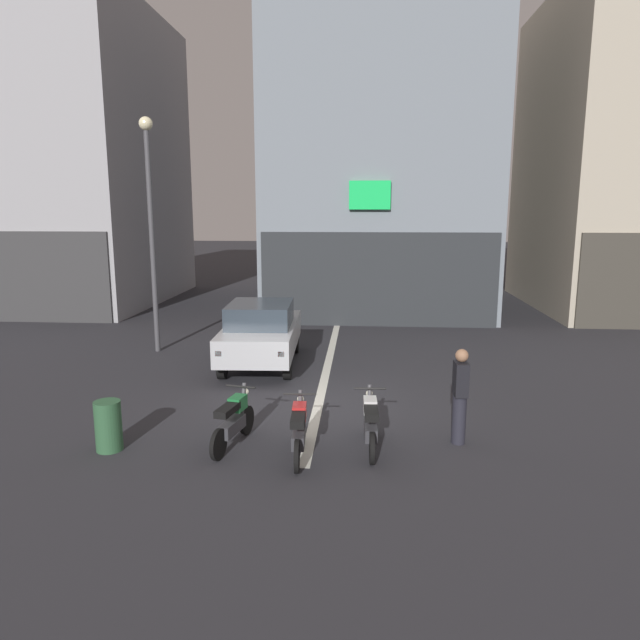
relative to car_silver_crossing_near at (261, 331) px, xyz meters
name	(u,v)px	position (x,y,z in m)	size (l,w,h in m)	color
ground_plane	(318,405)	(1.71, -3.00, -0.89)	(120.00, 120.00, 0.00)	#2B2B30
lane_centre_line	(334,340)	(1.71, 3.00, -0.88)	(0.20, 18.00, 0.01)	silver
building_corner_left	(57,161)	(-10.34, 10.00, 5.07)	(8.59, 9.77, 11.92)	#9E9EA3
building_mid_block	(378,157)	(3.11, 10.00, 5.13)	(8.33, 9.56, 12.06)	gray
car_silver_crossing_near	(261,331)	(0.00, 0.00, 0.00)	(1.94, 4.18, 1.64)	black
street_lamp	(150,211)	(-3.20, 1.26, 3.02)	(0.36, 0.36, 6.37)	#47474C
motorcycle_green_row_leftmost	(233,420)	(0.43, -5.21, -0.43)	(0.55, 1.65, 0.98)	black
motorcycle_red_row_left_mid	(299,430)	(1.59, -5.55, -0.43)	(0.55, 1.67, 0.98)	black
motorcycle_white_row_centre	(370,423)	(2.75, -5.16, -0.43)	(0.55, 1.67, 0.98)	black
person_by_motorcycles	(460,396)	(4.27, -4.80, -0.03)	(0.24, 0.37, 1.67)	#23232D
trash_bin	(108,426)	(-1.61, -5.54, -0.46)	(0.44, 0.44, 0.85)	#2D5938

